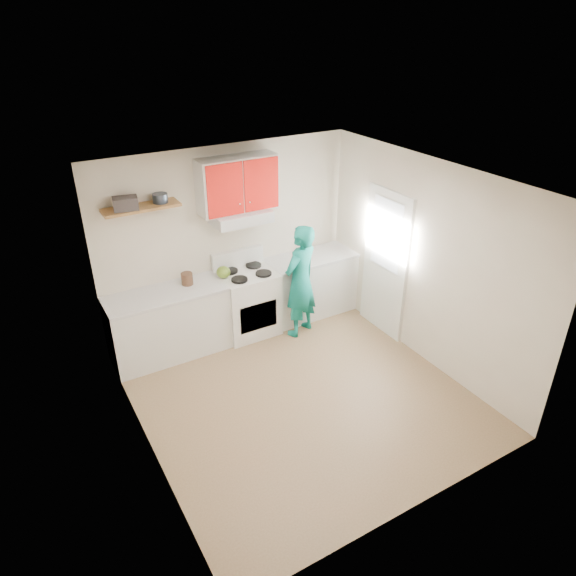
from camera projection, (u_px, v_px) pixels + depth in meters
floor at (300, 394)px, 6.23m from camera, size 3.80×3.80×0.00m
ceiling at (303, 182)px, 5.00m from camera, size 3.60×3.80×0.04m
back_wall at (228, 241)px, 7.06m from camera, size 3.60×0.04×2.60m
front_wall at (426, 400)px, 4.17m from camera, size 3.60×0.04×2.60m
left_wall at (137, 348)px, 4.81m from camera, size 0.04×3.80×2.60m
right_wall at (425, 264)px, 6.42m from camera, size 0.04×3.80×2.60m
door at (385, 263)px, 7.07m from camera, size 0.05×0.85×2.05m
door_glass at (387, 235)px, 6.86m from camera, size 0.01×0.55×0.95m
counter_left at (169, 324)px, 6.77m from camera, size 1.52×0.60×0.90m
counter_right at (310, 285)px, 7.74m from camera, size 1.32×0.60×0.90m
stove at (248, 303)px, 7.25m from camera, size 0.76×0.65×0.92m
range_hood at (241, 217)px, 6.75m from camera, size 0.76×0.44×0.15m
upper_cabinets at (238, 184)px, 6.60m from camera, size 1.02×0.33×0.70m
shelf at (141, 208)px, 6.10m from camera, size 0.90×0.30×0.04m
books at (125, 203)px, 5.95m from camera, size 0.31×0.25×0.14m
tin at (160, 198)px, 6.18m from camera, size 0.19×0.19×0.11m
kettle at (223, 272)px, 6.89m from camera, size 0.22×0.22×0.16m
crock at (187, 280)px, 6.72m from camera, size 0.16×0.16×0.18m
cutting_board at (292, 261)px, 7.42m from camera, size 0.36×0.29×0.02m
silicone_mat at (339, 253)px, 7.68m from camera, size 0.31×0.26×0.01m
person at (300, 281)px, 7.07m from camera, size 0.69×0.58×1.62m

